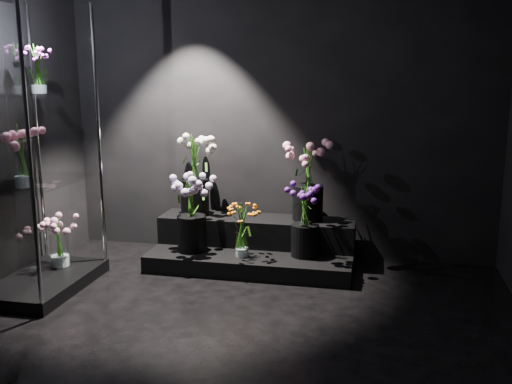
% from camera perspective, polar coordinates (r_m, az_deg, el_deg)
% --- Properties ---
extents(floor, '(4.00, 4.00, 0.00)m').
position_cam_1_polar(floor, '(3.77, -3.36, -15.18)').
color(floor, black).
rests_on(floor, ground).
extents(wall_back, '(4.00, 0.00, 4.00)m').
position_cam_1_polar(wall_back, '(5.32, 2.24, 8.50)').
color(wall_back, black).
rests_on(wall_back, floor).
extents(wall_front, '(4.00, 0.00, 4.00)m').
position_cam_1_polar(wall_front, '(1.56, -23.88, -0.68)').
color(wall_front, black).
rests_on(wall_front, floor).
extents(display_riser, '(1.80, 0.80, 0.40)m').
position_cam_1_polar(display_riser, '(5.22, -0.17, -5.36)').
color(display_riser, black).
rests_on(display_riser, floor).
extents(display_case, '(0.62, 1.03, 2.26)m').
position_cam_1_polar(display_case, '(4.71, -21.31, 3.99)').
color(display_case, black).
rests_on(display_case, floor).
extents(bouquet_orange_bells, '(0.31, 0.31, 0.49)m').
position_cam_1_polar(bouquet_orange_bells, '(4.89, -1.42, -3.65)').
color(bouquet_orange_bells, white).
rests_on(bouquet_orange_bells, display_riser).
extents(bouquet_lilac, '(0.49, 0.49, 0.67)m').
position_cam_1_polar(bouquet_lilac, '(5.06, -6.48, -1.58)').
color(bouquet_lilac, black).
rests_on(bouquet_lilac, display_riser).
extents(bouquet_purple, '(0.43, 0.43, 0.64)m').
position_cam_1_polar(bouquet_purple, '(4.90, 4.94, -2.42)').
color(bouquet_purple, black).
rests_on(bouquet_purple, display_riser).
extents(bouquet_cream_roses, '(0.49, 0.49, 0.75)m').
position_cam_1_polar(bouquet_cream_roses, '(5.31, -6.21, 2.33)').
color(bouquet_cream_roses, black).
rests_on(bouquet_cream_roses, display_riser).
extents(bouquet_pink_roses, '(0.51, 0.51, 0.69)m').
position_cam_1_polar(bouquet_pink_roses, '(5.13, 5.24, 1.51)').
color(bouquet_pink_roses, black).
rests_on(bouquet_pink_roses, display_riser).
extents(bouquet_case_pink, '(0.36, 0.36, 0.46)m').
position_cam_1_polar(bouquet_case_pink, '(4.51, -22.37, 3.55)').
color(bouquet_case_pink, white).
rests_on(bouquet_case_pink, display_case).
extents(bouquet_case_magenta, '(0.21, 0.21, 0.37)m').
position_cam_1_polar(bouquet_case_magenta, '(4.80, -21.02, 11.38)').
color(bouquet_case_magenta, white).
rests_on(bouquet_case_magenta, display_case).
extents(bouquet_case_base_pink, '(0.40, 0.40, 0.43)m').
position_cam_1_polar(bouquet_case_base_pink, '(5.08, -19.14, -4.53)').
color(bouquet_case_base_pink, white).
rests_on(bouquet_case_base_pink, display_case).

